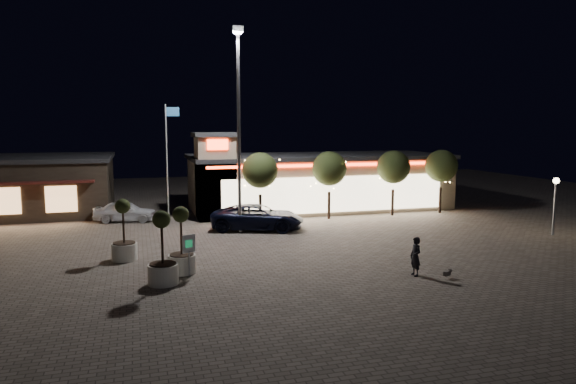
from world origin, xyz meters
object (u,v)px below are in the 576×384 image
object	(u,v)px
pedestrian	(416,256)
planter_mid	(163,262)
pickup_truck	(258,217)
planter_left	(124,241)
white_sedan	(125,211)
valet_sign	(189,247)

from	to	relation	value
pedestrian	planter_mid	bearing A→B (deg)	-103.83
pedestrian	pickup_truck	bearing A→B (deg)	-163.64
planter_left	white_sedan	bearing A→B (deg)	90.84
pickup_truck	white_sedan	xyz separation A→B (m)	(-8.12, 5.37, -0.10)
pedestrian	valet_sign	world-z (taller)	valet_sign
pickup_truck	valet_sign	size ratio (longest dim) A/B	3.15
pedestrian	valet_sign	xyz separation A→B (m)	(-9.53, 2.74, 0.43)
planter_mid	planter_left	bearing A→B (deg)	109.64
pedestrian	planter_left	xyz separation A→B (m)	(-12.31, 6.43, 0.08)
planter_mid	pickup_truck	bearing A→B (deg)	57.50
pickup_truck	white_sedan	distance (m)	9.73
pickup_truck	planter_left	size ratio (longest dim) A/B	1.91
valet_sign	planter_mid	bearing A→B (deg)	-143.28
white_sedan	valet_sign	xyz separation A→B (m)	(2.94, -14.45, 0.58)
planter_mid	valet_sign	world-z (taller)	planter_mid
white_sedan	planter_mid	distance (m)	15.42
pedestrian	planter_mid	world-z (taller)	planter_mid
white_sedan	valet_sign	size ratio (longest dim) A/B	2.26
pickup_truck	pedestrian	distance (m)	12.59
planter_left	planter_mid	distance (m)	4.84
valet_sign	planter_left	bearing A→B (deg)	127.01
white_sedan	valet_sign	world-z (taller)	valet_sign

